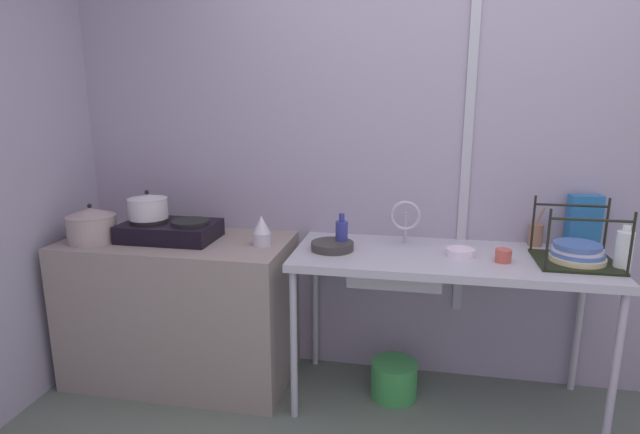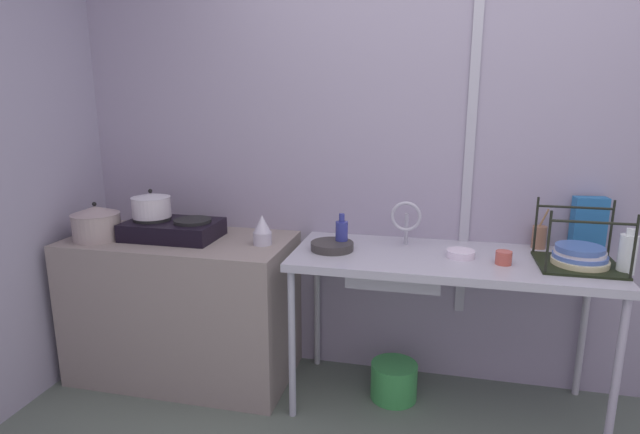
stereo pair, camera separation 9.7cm
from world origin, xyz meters
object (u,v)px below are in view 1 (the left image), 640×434
object	(u,v)px
dish_rack	(577,253)
bucket_on_floor	(394,379)
pot_beside_stove	(92,225)
cereal_box	(583,222)
sink_basin	(395,266)
stove	(170,230)
small_bowl_on_drainboard	(460,252)
cup_by_rack	(503,256)
faucet	(405,217)
utensil_jar	(536,235)
bottle_by_sink	(342,234)
pot_on_left_burner	(148,206)
frying_pan	(332,246)
bottle_by_rack	(624,250)
percolator	(262,231)

from	to	relation	value
dish_rack	bucket_on_floor	bearing A→B (deg)	178.27
pot_beside_stove	cereal_box	xyz separation A→B (m)	(2.59, 0.38, 0.05)
sink_basin	stove	bearing A→B (deg)	179.18
small_bowl_on_drainboard	cup_by_rack	bearing A→B (deg)	-18.36
pot_beside_stove	cereal_box	world-z (taller)	cereal_box
pot_beside_stove	faucet	distance (m)	1.70
faucet	dish_rack	size ratio (longest dim) A/B	0.69
cereal_box	cup_by_rack	bearing A→B (deg)	-149.69
utensil_jar	cereal_box	bearing A→B (deg)	-0.42
bottle_by_sink	cereal_box	xyz separation A→B (m)	(1.24, 0.23, 0.06)
pot_on_left_burner	faucet	distance (m)	1.41
cereal_box	utensil_jar	size ratio (longest dim) A/B	1.34
small_bowl_on_drainboard	utensil_jar	xyz separation A→B (m)	(0.40, 0.26, 0.04)
sink_basin	utensil_jar	xyz separation A→B (m)	(0.72, 0.27, 0.13)
pot_beside_stove	small_bowl_on_drainboard	xyz separation A→B (m)	(1.96, 0.12, -0.08)
frying_pan	dish_rack	xyz separation A→B (m)	(1.18, 0.01, 0.03)
pot_on_left_burner	pot_beside_stove	bearing A→B (deg)	-155.62
pot_on_left_burner	bottle_by_rack	xyz separation A→B (m)	(2.41, -0.08, -0.09)
bottle_by_sink	utensil_jar	bearing A→B (deg)	13.12
percolator	bucket_on_floor	distance (m)	1.09
small_bowl_on_drainboard	bottle_by_rack	xyz separation A→B (m)	(0.72, -0.07, 0.07)
stove	bottle_by_rack	bearing A→B (deg)	-1.89
pot_beside_stove	bottle_by_sink	bearing A→B (deg)	6.04
pot_beside_stove	utensil_jar	world-z (taller)	pot_beside_stove
sink_basin	small_bowl_on_drainboard	bearing A→B (deg)	2.67
small_bowl_on_drainboard	bottle_by_rack	bearing A→B (deg)	-5.79
stove	percolator	bearing A→B (deg)	-1.21
stove	bucket_on_floor	xyz separation A→B (m)	(1.26, 0.01, -0.78)
sink_basin	bottle_by_sink	size ratio (longest dim) A/B	2.48
small_bowl_on_drainboard	bucket_on_floor	world-z (taller)	small_bowl_on_drainboard
bucket_on_floor	percolator	bearing A→B (deg)	-178.49
pot_beside_stove	stove	bearing A→B (deg)	17.33
small_bowl_on_drainboard	bucket_on_floor	distance (m)	0.81
stove	utensil_jar	bearing A→B (deg)	7.38
cup_by_rack	cereal_box	bearing A→B (deg)	36.28
pot_on_left_burner	cereal_box	bearing A→B (deg)	6.23
pot_on_left_burner	cereal_box	distance (m)	2.34
percolator	frying_pan	world-z (taller)	percolator
small_bowl_on_drainboard	dish_rack	bearing A→B (deg)	-1.57
dish_rack	small_bowl_on_drainboard	distance (m)	0.54
pot_beside_stove	faucet	bearing A→B (deg)	7.93
small_bowl_on_drainboard	pot_on_left_burner	bearing A→B (deg)	179.90
cup_by_rack	utensil_jar	xyz separation A→B (m)	(0.21, 0.32, 0.03)
stove	pot_beside_stove	size ratio (longest dim) A/B	1.97
sink_basin	bottle_by_sink	xyz separation A→B (m)	(-0.29, 0.04, 0.15)
cereal_box	bottle_by_rack	bearing A→B (deg)	-81.58
pot_on_left_burner	percolator	size ratio (longest dim) A/B	1.33
sink_basin	dish_rack	distance (m)	0.86
pot_beside_stove	frying_pan	distance (m)	1.32
pot_on_left_burner	percolator	xyz separation A→B (m)	(0.66, -0.01, -0.10)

